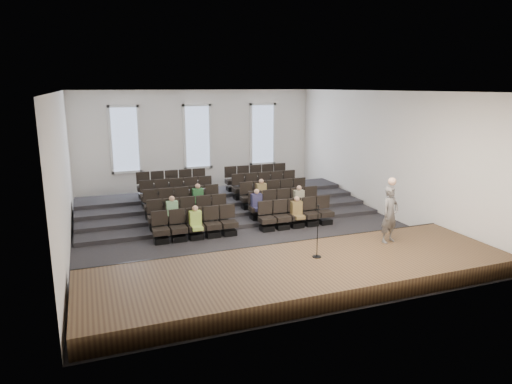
% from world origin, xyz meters
% --- Properties ---
extents(ground, '(14.00, 14.00, 0.00)m').
position_xyz_m(ground, '(0.00, 0.00, 0.00)').
color(ground, black).
rests_on(ground, ground).
extents(ceiling, '(12.00, 14.00, 0.02)m').
position_xyz_m(ceiling, '(0.00, 0.00, 5.01)').
color(ceiling, white).
rests_on(ceiling, ground).
extents(wall_back, '(12.00, 0.04, 5.00)m').
position_xyz_m(wall_back, '(0.00, 7.02, 2.50)').
color(wall_back, white).
rests_on(wall_back, ground).
extents(wall_front, '(12.00, 0.04, 5.00)m').
position_xyz_m(wall_front, '(0.00, -7.02, 2.50)').
color(wall_front, white).
rests_on(wall_front, ground).
extents(wall_left, '(0.04, 14.00, 5.00)m').
position_xyz_m(wall_left, '(-6.02, 0.00, 2.50)').
color(wall_left, white).
rests_on(wall_left, ground).
extents(wall_right, '(0.04, 14.00, 5.00)m').
position_xyz_m(wall_right, '(6.02, 0.00, 2.50)').
color(wall_right, white).
rests_on(wall_right, ground).
extents(stage, '(11.80, 3.60, 0.50)m').
position_xyz_m(stage, '(0.00, -5.10, 0.25)').
color(stage, '#503A22').
rests_on(stage, ground).
extents(stage_lip, '(11.80, 0.06, 0.52)m').
position_xyz_m(stage_lip, '(0.00, -3.33, 0.25)').
color(stage_lip, black).
rests_on(stage_lip, ground).
extents(risers, '(11.80, 4.80, 0.60)m').
position_xyz_m(risers, '(0.00, 3.17, 0.20)').
color(risers, black).
rests_on(risers, ground).
extents(seating_rows, '(6.80, 4.70, 1.67)m').
position_xyz_m(seating_rows, '(-0.00, 1.54, 0.68)').
color(seating_rows, black).
rests_on(seating_rows, ground).
extents(windows, '(8.44, 0.10, 3.24)m').
position_xyz_m(windows, '(0.00, 6.95, 2.70)').
color(windows, white).
rests_on(windows, wall_back).
extents(audience, '(5.45, 2.64, 1.10)m').
position_xyz_m(audience, '(0.10, 0.45, 0.83)').
color(audience, '#A7CC51').
rests_on(audience, seating_rows).
extents(speaker, '(0.72, 0.57, 1.74)m').
position_xyz_m(speaker, '(3.22, -4.38, 1.37)').
color(speaker, '#555250').
rests_on(speaker, stage).
extents(mic_stand, '(0.25, 0.25, 1.52)m').
position_xyz_m(mic_stand, '(0.56, -4.74, 0.95)').
color(mic_stand, black).
rests_on(mic_stand, stage).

